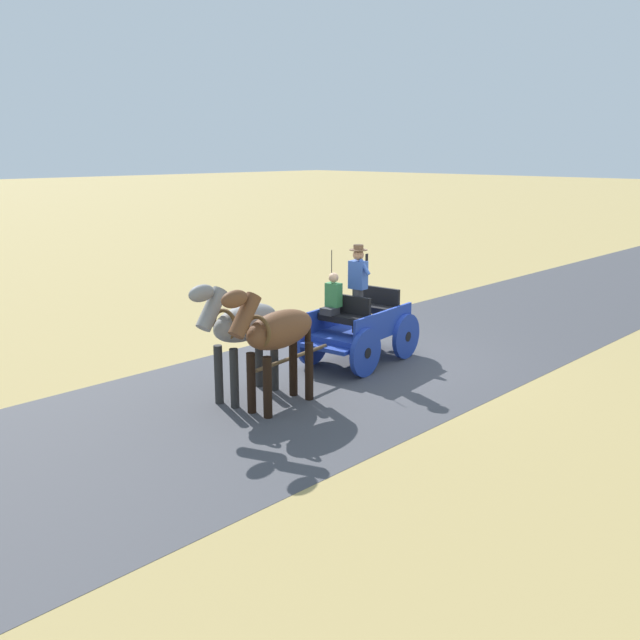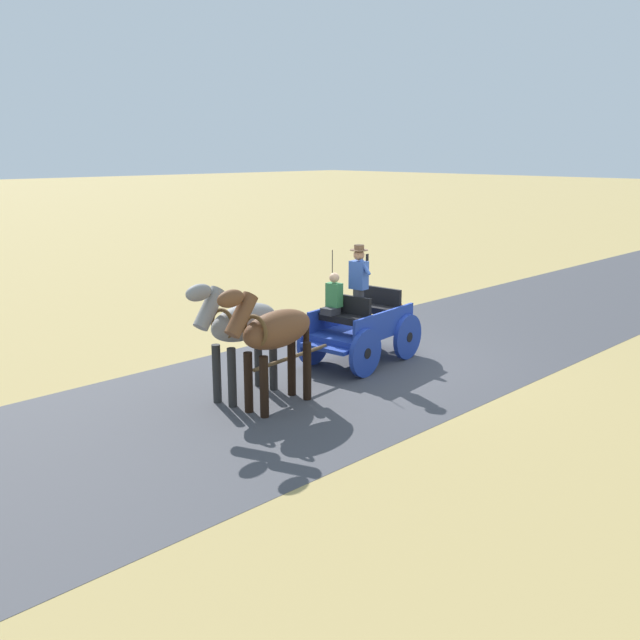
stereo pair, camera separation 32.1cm
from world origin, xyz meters
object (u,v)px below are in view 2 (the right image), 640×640
at_px(horse_drawn_carriage, 359,324).
at_px(traffic_cone, 399,304).
at_px(horse_near_side, 273,333).
at_px(horse_off_side, 240,326).

xyz_separation_m(horse_drawn_carriage, traffic_cone, (2.33, -4.14, -0.57)).
height_order(horse_drawn_carriage, horse_near_side, horse_drawn_carriage).
bearing_deg(horse_drawn_carriage, horse_near_side, 104.22).
height_order(horse_near_side, horse_off_side, same).
relative_size(horse_near_side, horse_off_side, 1.00).
bearing_deg(traffic_cone, horse_off_side, 107.72).
distance_m(horse_near_side, traffic_cone, 7.81).
bearing_deg(horse_off_side, traffic_cone, -72.28).
xyz_separation_m(horse_drawn_carriage, horse_off_side, (0.03, 3.05, 0.51)).
relative_size(horse_drawn_carriage, horse_off_side, 2.04).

